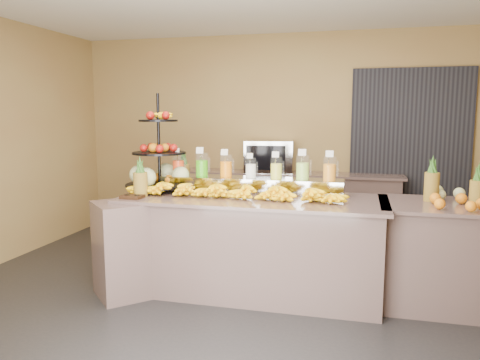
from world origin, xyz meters
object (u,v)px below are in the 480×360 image
at_px(right_fruit_pile, 453,196).
at_px(oven_warmer, 269,156).
at_px(pitcher_tray, 251,185).
at_px(condiment_caddy, 132,197).
at_px(fruit_stand, 164,166).
at_px(banana_heap, 234,190).

bearing_deg(right_fruit_pile, oven_warmer, 136.47).
relative_size(pitcher_tray, condiment_caddy, 9.39).
bearing_deg(fruit_stand, oven_warmer, 68.62).
relative_size(fruit_stand, right_fruit_pile, 2.01).
height_order(banana_heap, fruit_stand, fruit_stand).
height_order(banana_heap, oven_warmer, oven_warmer).
bearing_deg(condiment_caddy, banana_heap, 17.17).
bearing_deg(pitcher_tray, oven_warmer, 94.53).
bearing_deg(condiment_caddy, fruit_stand, 79.06).
bearing_deg(oven_warmer, right_fruit_pile, -50.51).
bearing_deg(pitcher_tray, condiment_caddy, -148.43).
xyz_separation_m(fruit_stand, condiment_caddy, (-0.10, -0.52, -0.23)).
bearing_deg(banana_heap, pitcher_tray, 74.89).
height_order(condiment_caddy, oven_warmer, oven_warmer).
bearing_deg(banana_heap, right_fruit_pile, 3.33).
relative_size(banana_heap, right_fruit_pile, 4.30).
xyz_separation_m(pitcher_tray, fruit_stand, (-0.90, -0.10, 0.17)).
distance_m(pitcher_tray, right_fruit_pile, 1.87).
xyz_separation_m(pitcher_tray, banana_heap, (-0.09, -0.33, -0.00)).
bearing_deg(right_fruit_pile, fruit_stand, 177.40).
xyz_separation_m(banana_heap, condiment_caddy, (-0.91, -0.28, -0.06)).
bearing_deg(banana_heap, fruit_stand, 163.60).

